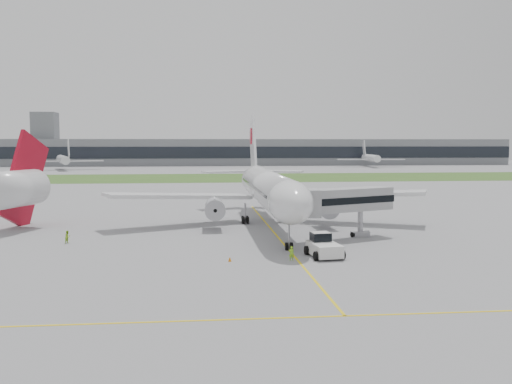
{
  "coord_description": "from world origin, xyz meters",
  "views": [
    {
      "loc": [
        -10.35,
        -78.77,
        12.34
      ],
      "look_at": [
        -2.06,
        2.0,
        5.24
      ],
      "focal_mm": 40.0,
      "sensor_mm": 36.0,
      "label": 1
    }
  ],
  "objects": [
    {
      "name": "apron_markings",
      "position": [
        0.0,
        -5.0,
        0.0
      ],
      "size": [
        70.0,
        70.0,
        0.04
      ],
      "primitive_type": null,
      "color": "yellow",
      "rests_on": "ground"
    },
    {
      "name": "ground_crew_far",
      "position": [
        -26.26,
        -7.81,
        0.79
      ],
      "size": [
        0.9,
        0.96,
        1.57
      ],
      "primitive_type": "imported",
      "rotation": [
        0.0,
        0.0,
        1.03
      ],
      "color": "#9AD223",
      "rests_on": "ground"
    },
    {
      "name": "neighbor_aircraft",
      "position": [
        -36.08,
        3.47,
        5.97
      ],
      "size": [
        8.62,
        18.61,
        15.06
      ],
      "rotation": [
        0.0,
        0.0,
        -0.34
      ],
      "color": "#AF0A1F",
      "rests_on": "ground"
    },
    {
      "name": "ground",
      "position": [
        0.0,
        0.0,
        0.0
      ],
      "size": [
        600.0,
        600.0,
        0.0
      ],
      "primitive_type": "plane",
      "color": "gray",
      "rests_on": "ground"
    },
    {
      "name": "airliner",
      "position": [
        0.0,
        4.87,
        5.66
      ],
      "size": [
        48.13,
        53.95,
        17.88
      ],
      "color": "silver",
      "rests_on": "ground"
    },
    {
      "name": "grass_strip",
      "position": [
        0.0,
        120.0,
        0.01
      ],
      "size": [
        600.0,
        50.0,
        0.02
      ],
      "primitive_type": "cube",
      "color": "#305720",
      "rests_on": "ground"
    },
    {
      "name": "distant_aircraft_left",
      "position": [
        -70.22,
        183.16,
        0.0
      ],
      "size": [
        42.45,
        39.72,
        13.36
      ],
      "primitive_type": null,
      "rotation": [
        0.0,
        0.0,
        0.3
      ],
      "color": "silver",
      "rests_on": "ground"
    },
    {
      "name": "jet_bridge",
      "position": [
        7.58,
        -8.59,
        4.94
      ],
      "size": [
        13.81,
        9.05,
        6.67
      ],
      "rotation": [
        0.0,
        0.0,
        0.4
      ],
      "color": "#A2A1A4",
      "rests_on": "ground"
    },
    {
      "name": "distant_aircraft_right",
      "position": [
        76.19,
        199.97,
        0.0
      ],
      "size": [
        36.13,
        32.55,
        12.84
      ],
      "primitive_type": null,
      "rotation": [
        0.0,
        0.0,
        -0.09
      ],
      "color": "silver",
      "rests_on": "ground"
    },
    {
      "name": "control_tower",
      "position": [
        -90.0,
        232.0,
        0.0
      ],
      "size": [
        12.0,
        12.0,
        56.0
      ],
      "primitive_type": null,
      "color": "gray",
      "rests_on": "ground"
    },
    {
      "name": "ground_crew_near",
      "position": [
        -0.69,
        -20.81,
        0.77
      ],
      "size": [
        0.59,
        0.41,
        1.54
      ],
      "primitive_type": "imported",
      "rotation": [
        0.0,
        0.0,
        3.22
      ],
      "color": "#87D122",
      "rests_on": "ground"
    },
    {
      "name": "safety_cone_left",
      "position": [
        -7.11,
        -20.56,
        0.25
      ],
      "size": [
        0.37,
        0.37,
        0.5
      ],
      "primitive_type": "cone",
      "color": "orange",
      "rests_on": "ground"
    },
    {
      "name": "terminal_building",
      "position": [
        0.0,
        229.87,
        7.0
      ],
      "size": [
        320.0,
        22.3,
        14.0
      ],
      "color": "gray",
      "rests_on": "ground"
    },
    {
      "name": "pushback_tug",
      "position": [
        3.12,
        -18.92,
        1.15
      ],
      "size": [
        3.77,
        5.16,
        2.5
      ],
      "rotation": [
        0.0,
        0.0,
        0.11
      ],
      "color": "silver",
      "rests_on": "ground"
    },
    {
      "name": "safety_cone_right",
      "position": [
        4.21,
        -20.26,
        0.29
      ],
      "size": [
        0.42,
        0.42,
        0.58
      ],
      "primitive_type": "cone",
      "color": "orange",
      "rests_on": "ground"
    }
  ]
}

